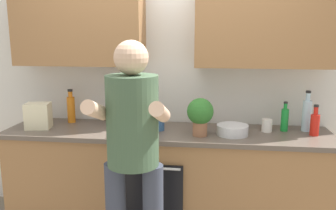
{
  "coord_description": "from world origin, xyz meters",
  "views": [
    {
      "loc": [
        0.39,
        -2.93,
        1.73
      ],
      "look_at": [
        0.03,
        -0.1,
        1.15
      ],
      "focal_mm": 37.35,
      "sensor_mm": 36.0,
      "label": 1
    }
  ],
  "objects_px": {
    "bottle_juice": "(71,108)",
    "cup_coffee": "(267,125)",
    "grocery_bag_rice": "(38,116)",
    "bottle_water": "(307,114)",
    "knife_block": "(115,113)",
    "cup_ceramic": "(198,121)",
    "cup_tea": "(159,124)",
    "bottle_hotsauce": "(315,123)",
    "bottle_soda": "(285,119)",
    "bottle_oil": "(139,114)",
    "person_standing": "(133,147)",
    "mixing_bowl": "(232,130)",
    "potted_herb": "(200,114)",
    "bottle_vinegar": "(143,120)"
  },
  "relations": [
    {
      "from": "bottle_juice",
      "to": "cup_coffee",
      "type": "xyz_separation_m",
      "value": [
        1.81,
        -0.1,
        -0.08
      ]
    },
    {
      "from": "cup_coffee",
      "to": "grocery_bag_rice",
      "type": "height_order",
      "value": "grocery_bag_rice"
    },
    {
      "from": "bottle_water",
      "to": "knife_block",
      "type": "bearing_deg",
      "value": -179.3
    },
    {
      "from": "cup_ceramic",
      "to": "cup_coffee",
      "type": "bearing_deg",
      "value": -10.0
    },
    {
      "from": "bottle_juice",
      "to": "cup_tea",
      "type": "distance_m",
      "value": 0.9
    },
    {
      "from": "bottle_water",
      "to": "bottle_juice",
      "type": "bearing_deg",
      "value": 179.11
    },
    {
      "from": "bottle_hotsauce",
      "to": "bottle_soda",
      "type": "bearing_deg",
      "value": 153.19
    },
    {
      "from": "bottle_oil",
      "to": "bottle_soda",
      "type": "distance_m",
      "value": 1.27
    },
    {
      "from": "bottle_hotsauce",
      "to": "bottle_oil",
      "type": "xyz_separation_m",
      "value": [
        -1.48,
        -0.02,
        0.04
      ]
    },
    {
      "from": "person_standing",
      "to": "bottle_hotsauce",
      "type": "distance_m",
      "value": 1.58
    },
    {
      "from": "bottle_oil",
      "to": "bottle_soda",
      "type": "xyz_separation_m",
      "value": [
        1.26,
        0.13,
        -0.04
      ]
    },
    {
      "from": "bottle_water",
      "to": "mixing_bowl",
      "type": "relative_size",
      "value": 1.35
    },
    {
      "from": "cup_tea",
      "to": "potted_herb",
      "type": "height_order",
      "value": "potted_herb"
    },
    {
      "from": "person_standing",
      "to": "bottle_vinegar",
      "type": "height_order",
      "value": "person_standing"
    },
    {
      "from": "bottle_oil",
      "to": "mixing_bowl",
      "type": "xyz_separation_m",
      "value": [
        0.8,
        -0.05,
        -0.1
      ]
    },
    {
      "from": "bottle_hotsauce",
      "to": "grocery_bag_rice",
      "type": "height_order",
      "value": "bottle_hotsauce"
    },
    {
      "from": "grocery_bag_rice",
      "to": "knife_block",
      "type": "bearing_deg",
      "value": 16.56
    },
    {
      "from": "person_standing",
      "to": "cup_tea",
      "type": "relative_size",
      "value": 15.9
    },
    {
      "from": "bottle_water",
      "to": "potted_herb",
      "type": "bearing_deg",
      "value": -163.88
    },
    {
      "from": "person_standing",
      "to": "bottle_hotsauce",
      "type": "height_order",
      "value": "person_standing"
    },
    {
      "from": "bottle_water",
      "to": "cup_ceramic",
      "type": "relative_size",
      "value": 3.59
    },
    {
      "from": "bottle_oil",
      "to": "cup_ceramic",
      "type": "relative_size",
      "value": 3.37
    },
    {
      "from": "cup_tea",
      "to": "knife_block",
      "type": "bearing_deg",
      "value": 164.31
    },
    {
      "from": "bottle_water",
      "to": "cup_coffee",
      "type": "height_order",
      "value": "bottle_water"
    },
    {
      "from": "cup_ceramic",
      "to": "potted_herb",
      "type": "height_order",
      "value": "potted_herb"
    },
    {
      "from": "bottle_oil",
      "to": "cup_tea",
      "type": "distance_m",
      "value": 0.2
    },
    {
      "from": "bottle_water",
      "to": "potted_herb",
      "type": "xyz_separation_m",
      "value": [
        -0.91,
        -0.26,
        0.04
      ]
    },
    {
      "from": "cup_ceramic",
      "to": "grocery_bag_rice",
      "type": "distance_m",
      "value": 1.44
    },
    {
      "from": "cup_coffee",
      "to": "knife_block",
      "type": "height_order",
      "value": "knife_block"
    },
    {
      "from": "cup_ceramic",
      "to": "knife_block",
      "type": "xyz_separation_m",
      "value": [
        -0.76,
        -0.06,
        0.06
      ]
    },
    {
      "from": "cup_coffee",
      "to": "cup_tea",
      "type": "xyz_separation_m",
      "value": [
        -0.93,
        -0.08,
        -0.0
      ]
    },
    {
      "from": "cup_coffee",
      "to": "cup_ceramic",
      "type": "relative_size",
      "value": 1.11
    },
    {
      "from": "person_standing",
      "to": "bottle_water",
      "type": "distance_m",
      "value": 1.62
    },
    {
      "from": "bottle_water",
      "to": "bottle_oil",
      "type": "relative_size",
      "value": 1.07
    },
    {
      "from": "person_standing",
      "to": "grocery_bag_rice",
      "type": "bearing_deg",
      "value": 145.0
    },
    {
      "from": "grocery_bag_rice",
      "to": "cup_ceramic",
      "type": "bearing_deg",
      "value": 10.15
    },
    {
      "from": "bottle_vinegar",
      "to": "bottle_soda",
      "type": "bearing_deg",
      "value": 12.53
    },
    {
      "from": "knife_block",
      "to": "grocery_bag_rice",
      "type": "bearing_deg",
      "value": -163.44
    },
    {
      "from": "bottle_water",
      "to": "knife_block",
      "type": "height_order",
      "value": "bottle_water"
    },
    {
      "from": "bottle_juice",
      "to": "bottle_oil",
      "type": "relative_size",
      "value": 0.96
    },
    {
      "from": "bottle_water",
      "to": "person_standing",
      "type": "bearing_deg",
      "value": -144.75
    },
    {
      "from": "bottle_water",
      "to": "grocery_bag_rice",
      "type": "distance_m",
      "value": 2.36
    },
    {
      "from": "bottle_soda",
      "to": "bottle_hotsauce",
      "type": "bearing_deg",
      "value": -26.81
    },
    {
      "from": "potted_herb",
      "to": "bottle_juice",
      "type": "bearing_deg",
      "value": 166.54
    },
    {
      "from": "cup_coffee",
      "to": "mixing_bowl",
      "type": "relative_size",
      "value": 0.42
    },
    {
      "from": "bottle_water",
      "to": "bottle_vinegar",
      "type": "relative_size",
      "value": 1.21
    },
    {
      "from": "bottle_hotsauce",
      "to": "potted_herb",
      "type": "distance_m",
      "value": 0.96
    },
    {
      "from": "bottle_hotsauce",
      "to": "grocery_bag_rice",
      "type": "relative_size",
      "value": 1.14
    },
    {
      "from": "bottle_water",
      "to": "knife_block",
      "type": "distance_m",
      "value": 1.7
    },
    {
      "from": "bottle_oil",
      "to": "mixing_bowl",
      "type": "relative_size",
      "value": 1.26
    }
  ]
}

